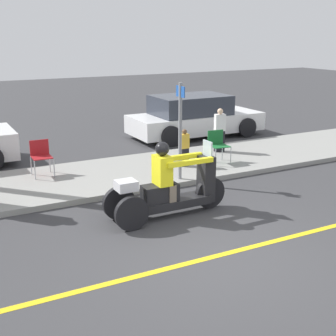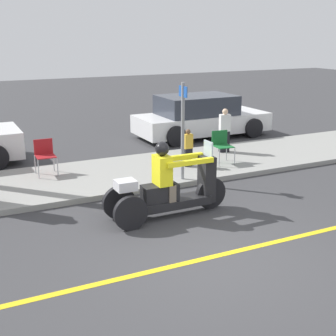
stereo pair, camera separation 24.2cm
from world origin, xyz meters
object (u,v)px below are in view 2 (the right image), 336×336
(spectator_with_child, at_px, (188,148))
(folding_chair_curbside, at_px, (45,153))
(motorcycle_trike, at_px, (168,190))
(street_sign, at_px, (183,128))
(folding_chair_set_back, at_px, (221,143))
(parked_car_lot_center, at_px, (200,117))
(spectator_mid_group, at_px, (225,131))

(spectator_with_child, xyz_separation_m, folding_chair_curbside, (-3.35, 0.91, 0.05))
(motorcycle_trike, height_order, street_sign, street_sign)
(folding_chair_set_back, xyz_separation_m, street_sign, (-1.56, -0.82, 0.69))
(folding_chair_set_back, xyz_separation_m, parked_car_lot_center, (1.34, 3.43, 0.03))
(spectator_mid_group, xyz_separation_m, spectator_with_child, (-1.61, -0.83, -0.14))
(folding_chair_set_back, distance_m, street_sign, 1.89)
(motorcycle_trike, xyz_separation_m, folding_chair_set_back, (2.73, 2.44, 0.10))
(spectator_mid_group, height_order, street_sign, street_sign)
(spectator_with_child, distance_m, folding_chair_set_back, 0.94)
(spectator_with_child, bearing_deg, street_sign, -124.86)
(spectator_with_child, xyz_separation_m, parked_car_lot_center, (2.28, 3.35, 0.08))
(motorcycle_trike, distance_m, spectator_with_child, 3.09)
(motorcycle_trike, distance_m, spectator_mid_group, 4.78)
(spectator_mid_group, distance_m, spectator_with_child, 1.82)
(spectator_with_child, bearing_deg, spectator_mid_group, 27.33)
(folding_chair_curbside, height_order, parked_car_lot_center, parked_car_lot_center)
(spectator_mid_group, distance_m, folding_chair_curbside, 4.97)
(folding_chair_curbside, relative_size, parked_car_lot_center, 0.19)
(motorcycle_trike, relative_size, folding_chair_set_back, 2.98)
(spectator_mid_group, distance_m, folding_chair_set_back, 1.14)
(street_sign, bearing_deg, spectator_mid_group, 37.70)
(folding_chair_curbside, distance_m, street_sign, 3.35)
(motorcycle_trike, bearing_deg, folding_chair_set_back, 41.77)
(spectator_with_child, relative_size, parked_car_lot_center, 0.21)
(motorcycle_trike, bearing_deg, spectator_mid_group, 44.54)
(spectator_with_child, distance_m, folding_chair_curbside, 3.48)
(folding_chair_set_back, height_order, parked_car_lot_center, parked_car_lot_center)
(folding_chair_set_back, bearing_deg, street_sign, -152.40)
(folding_chair_set_back, bearing_deg, parked_car_lot_center, 68.67)
(spectator_mid_group, height_order, spectator_with_child, spectator_mid_group)
(spectator_mid_group, bearing_deg, motorcycle_trike, -135.46)
(spectator_with_child, relative_size, folding_chair_set_back, 1.15)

